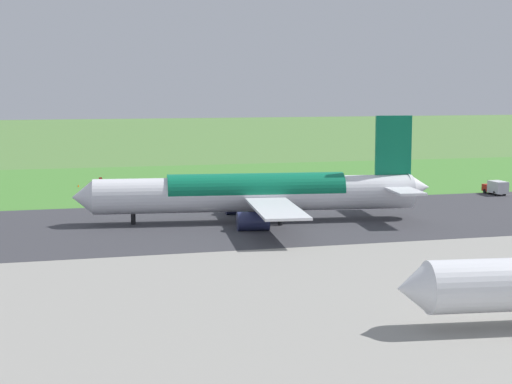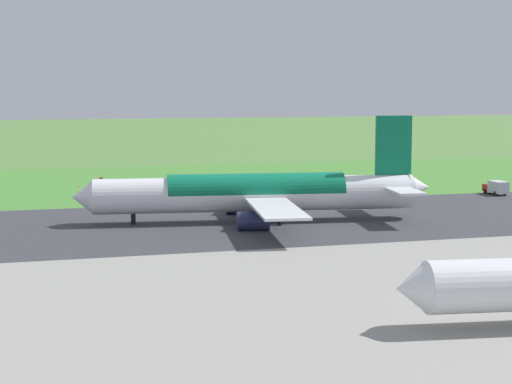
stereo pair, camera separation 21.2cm
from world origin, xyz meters
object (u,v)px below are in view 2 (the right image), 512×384
object	(u,v)px
airliner_main	(259,193)
service_truck_fuel	(496,187)
traffic_cone_orange	(79,186)
no_stopping_sign	(101,182)

from	to	relation	value
airliner_main	service_truck_fuel	distance (m)	54.26
airliner_main	traffic_cone_orange	size ratio (longest dim) A/B	98.38
airliner_main	service_truck_fuel	world-z (taller)	airliner_main
airliner_main	no_stopping_sign	size ratio (longest dim) A/B	22.65
no_stopping_sign	traffic_cone_orange	distance (m)	6.50
airliner_main	traffic_cone_orange	distance (m)	56.26
traffic_cone_orange	airliner_main	bearing A→B (deg)	114.88
airliner_main	traffic_cone_orange	bearing A→B (deg)	-65.12
airliner_main	no_stopping_sign	bearing A→B (deg)	-66.92
service_truck_fuel	no_stopping_sign	world-z (taller)	service_truck_fuel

